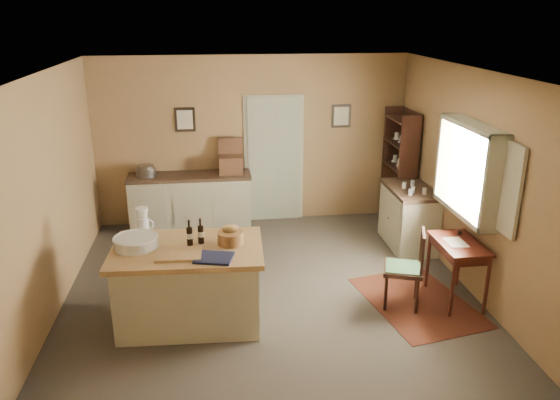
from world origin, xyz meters
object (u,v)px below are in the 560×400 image
at_px(right_cabinet, 409,216).
at_px(desk_chair, 403,269).
at_px(writing_desk, 459,250).
at_px(work_island, 188,282).
at_px(sideboard, 191,200).
at_px(shelving_unit, 402,169).

bearing_deg(right_cabinet, desk_chair, -111.89).
bearing_deg(writing_desk, work_island, -178.80).
bearing_deg(work_island, writing_desk, 3.64).
distance_m(work_island, right_cabinet, 3.60).
relative_size(sideboard, shelving_unit, 1.02).
distance_m(sideboard, shelving_unit, 3.40).
height_order(sideboard, shelving_unit, shelving_unit).
xyz_separation_m(desk_chair, shelving_unit, (0.83, 2.54, 0.47)).
xyz_separation_m(sideboard, shelving_unit, (3.36, -0.23, 0.45)).
distance_m(desk_chair, shelving_unit, 2.71).
bearing_deg(desk_chair, sideboard, 151.43).
bearing_deg(writing_desk, desk_chair, -177.64).
height_order(writing_desk, right_cabinet, right_cabinet).
xyz_separation_m(work_island, writing_desk, (3.16, 0.07, 0.18)).
height_order(right_cabinet, shelving_unit, shelving_unit).
relative_size(desk_chair, right_cabinet, 0.86).
bearing_deg(writing_desk, shelving_unit, 86.58).
relative_size(writing_desk, shelving_unit, 0.43).
bearing_deg(work_island, desk_chair, 3.33).
xyz_separation_m(right_cabinet, shelving_unit, (0.15, 0.85, 0.48)).
xyz_separation_m(desk_chair, right_cabinet, (0.68, 1.69, -0.01)).
bearing_deg(shelving_unit, sideboard, 176.07).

